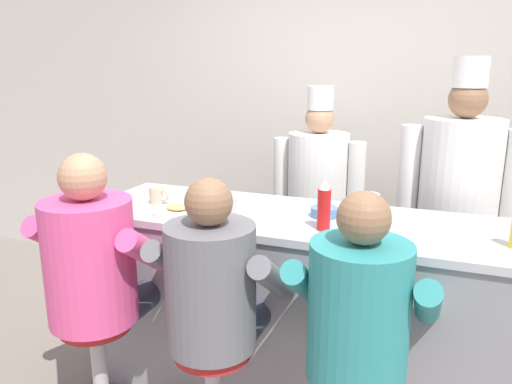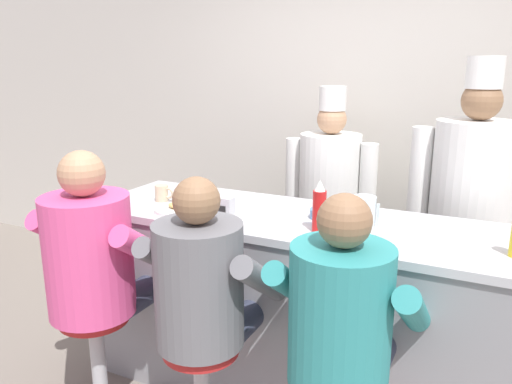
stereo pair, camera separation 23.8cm
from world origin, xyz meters
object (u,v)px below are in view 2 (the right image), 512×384
Objects in this scene: coffee_mug_tan at (162,193)px; cook_in_whites_near at (329,196)px; napkin_dispenser_chrome at (223,208)px; water_pitcher_clear at (363,215)px; cereal_bowl at (324,214)px; diner_seated_grey at (203,292)px; ketchup_bottle_red at (319,208)px; breakfast_plate at (179,208)px; diner_seated_teal at (342,323)px; hot_sauce_bottle_orange at (356,228)px; cook_in_whites_far at (470,203)px; diner_seated_pink at (95,261)px.

cook_in_whites_near reaches higher than coffee_mug_tan.
cook_in_whites_near is (0.22, 1.10, -0.17)m from napkin_dispenser_chrome.
cereal_bowl is at bearing 148.68° from water_pitcher_clear.
coffee_mug_tan is 0.09× the size of diner_seated_grey.
breakfast_plate is (-0.80, -0.01, -0.10)m from ketchup_bottle_red.
diner_seated_teal reaches higher than napkin_dispenser_chrome.
napkin_dispenser_chrome is (-0.73, 0.08, -0.02)m from hot_sauce_bottle_orange.
cook_in_whites_near is at bearing 78.53° from napkin_dispenser_chrome.
diner_seated_grey is 1.71m from cook_in_whites_far.
cook_in_whites_far is (0.36, 1.38, 0.19)m from diner_seated_teal.
ketchup_bottle_red is at bearing -6.69° from coffee_mug_tan.
ketchup_bottle_red is at bearing -74.58° from cook_in_whites_near.
diner_seated_teal is at bearing -22.47° from breakfast_plate.
hot_sauce_bottle_orange is 1.29m from diner_seated_pink.
hot_sauce_bottle_orange is 1.08× the size of cereal_bowl.
ketchup_bottle_red reaches higher than cereal_bowl.
cook_in_whites_far is at bearing 63.87° from water_pitcher_clear.
cook_in_whites_near is 0.94m from cook_in_whites_far.
cook_in_whites_near is at bearing 113.26° from hot_sauce_bottle_orange.
coffee_mug_tan is 1.07× the size of napkin_dispenser_chrome.
ketchup_bottle_red is at bearing 155.67° from hot_sauce_bottle_orange.
diner_seated_grey is (-0.33, -0.66, -0.22)m from cereal_bowl.
diner_seated_grey is (-0.57, -0.52, -0.29)m from water_pitcher_clear.
cereal_bowl is at bearing 5.68° from coffee_mug_tan.
water_pitcher_clear is 0.13× the size of diner_seated_pink.
breakfast_plate is 0.14× the size of cook_in_whites_far.
ketchup_bottle_red reaches higher than napkin_dispenser_chrome.
cereal_bowl is at bearing 102.34° from ketchup_bottle_red.
napkin_dispenser_chrome is 0.07× the size of cook_in_whites_near.
napkin_dispenser_chrome is (0.49, -0.14, 0.01)m from coffee_mug_tan.
water_pitcher_clear is 0.29m from cereal_bowl.
diner_seated_pink is at bearing 179.69° from diner_seated_grey.
diner_seated_pink is (-1.22, -0.35, -0.25)m from hot_sauce_bottle_orange.
cook_in_whites_far is at bearing -9.54° from cook_in_whites_near.
diner_seated_pink is at bearing 179.85° from diner_seated_teal.
breakfast_plate is 0.65m from diner_seated_grey.
cereal_bowl is 0.10× the size of diner_seated_pink.
coffee_mug_tan is at bearing 177.47° from water_pitcher_clear.
water_pitcher_clear is 1.27× the size of cereal_bowl.
cook_in_whites_near reaches higher than napkin_dispenser_chrome.
napkin_dispenser_chrome is 0.08× the size of diner_seated_teal.
ketchup_bottle_red reaches higher than breakfast_plate.
diner_seated_grey reaches higher than coffee_mug_tan.
water_pitcher_clear is 0.72m from napkin_dispenser_chrome.
diner_seated_grey is (0.64, -0.00, -0.03)m from diner_seated_pink.
diner_seated_grey is at bearing -125.83° from cook_in_whites_far.
diner_seated_teal reaches higher than hot_sauce_bottle_orange.
cook_in_whites_near reaches higher than diner_seated_teal.
water_pitcher_clear is 0.11× the size of cook_in_whites_near.
coffee_mug_tan is 0.09× the size of diner_seated_pink.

